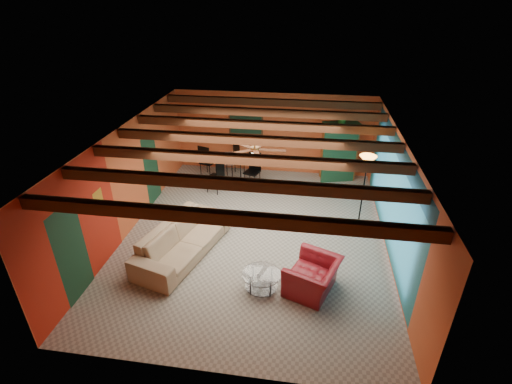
% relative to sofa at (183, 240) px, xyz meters
% --- Properties ---
extents(room, '(6.52, 8.01, 2.71)m').
position_rel_sofa_xyz_m(room, '(1.55, 1.12, 1.96)').
color(room, gray).
rests_on(room, ground).
extents(sofa, '(1.77, 2.92, 0.80)m').
position_rel_sofa_xyz_m(sofa, '(0.00, 0.00, 0.00)').
color(sofa, '#9B8164').
rests_on(sofa, ground).
extents(armchair, '(1.29, 1.37, 0.71)m').
position_rel_sofa_xyz_m(armchair, '(3.03, -0.80, -0.04)').
color(armchair, maroon).
rests_on(armchair, ground).
extents(coffee_table, '(0.83, 0.83, 0.41)m').
position_rel_sofa_xyz_m(coffee_table, '(1.98, -0.93, -0.19)').
color(coffee_table, silver).
rests_on(coffee_table, ground).
extents(dining_table, '(2.75, 2.75, 1.12)m').
position_rel_sofa_xyz_m(dining_table, '(0.26, 4.00, 0.16)').
color(dining_table, silver).
rests_on(dining_table, ground).
extents(armoire, '(1.15, 0.78, 1.84)m').
position_rel_sofa_xyz_m(armoire, '(3.75, 4.71, 0.52)').
color(armoire, brown).
rests_on(armoire, ground).
extents(floor_lamp, '(0.47, 0.47, 2.05)m').
position_rel_sofa_xyz_m(floor_lamp, '(4.20, 1.79, 0.63)').
color(floor_lamp, black).
rests_on(floor_lamp, ground).
extents(ceiling_fan, '(1.50, 1.50, 0.44)m').
position_rel_sofa_xyz_m(ceiling_fan, '(1.55, 1.01, 1.96)').
color(ceiling_fan, '#472614').
rests_on(ceiling_fan, ceiling).
extents(painting, '(1.05, 0.03, 0.65)m').
position_rel_sofa_xyz_m(painting, '(0.65, 4.97, 1.25)').
color(painting, black).
rests_on(painting, wall_back).
extents(potted_plant, '(0.41, 0.36, 0.46)m').
position_rel_sofa_xyz_m(potted_plant, '(3.75, 4.71, 1.68)').
color(potted_plant, '#26661E').
rests_on(potted_plant, armoire).
extents(vase, '(0.19, 0.19, 0.19)m').
position_rel_sofa_xyz_m(vase, '(0.26, 4.00, 0.82)').
color(vase, orange).
rests_on(vase, dining_table).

